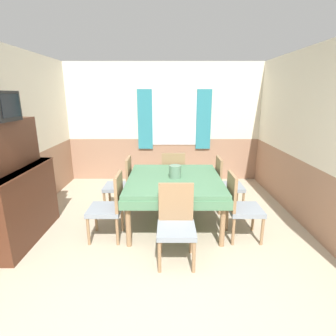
{
  "coord_description": "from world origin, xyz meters",
  "views": [
    {
      "loc": [
        0.09,
        -1.78,
        1.93
      ],
      "look_at": [
        0.1,
        1.94,
        0.88
      ],
      "focal_mm": 28.0,
      "sensor_mm": 36.0,
      "label": 1
    }
  ],
  "objects": [
    {
      "name": "dining_table",
      "position": [
        0.19,
        1.94,
        0.63
      ],
      "size": [
        1.41,
        1.53,
        0.73
      ],
      "color": "#4C7A56",
      "rests_on": "ground_plane"
    },
    {
      "name": "chair_left_near",
      "position": [
        -0.69,
        1.48,
        0.49
      ],
      "size": [
        0.44,
        0.44,
        0.92
      ],
      "rotation": [
        0.0,
        0.0,
        1.57
      ],
      "color": "#93704C",
      "rests_on": "ground_plane"
    },
    {
      "name": "chair_head_near",
      "position": [
        0.19,
        1.0,
        0.49
      ],
      "size": [
        0.44,
        0.44,
        0.92
      ],
      "rotation": [
        0.0,
        0.0,
        3.14
      ],
      "color": "#93704C",
      "rests_on": "ground_plane"
    },
    {
      "name": "chair_right_far",
      "position": [
        1.07,
        2.4,
        0.49
      ],
      "size": [
        0.44,
        0.44,
        0.92
      ],
      "rotation": [
        0.0,
        0.0,
        4.71
      ],
      "color": "#93704C",
      "rests_on": "ground_plane"
    },
    {
      "name": "wall_left",
      "position": [
        -2.16,
        2.05,
        1.3
      ],
      "size": [
        0.05,
        4.51,
        2.6
      ],
      "color": "silver",
      "rests_on": "ground_plane"
    },
    {
      "name": "sideboard",
      "position": [
        -1.91,
        1.45,
        0.69
      ],
      "size": [
        0.46,
        1.33,
        1.62
      ],
      "color": "#4C2819",
      "rests_on": "ground_plane"
    },
    {
      "name": "wall_right",
      "position": [
        2.16,
        2.05,
        1.3
      ],
      "size": [
        0.05,
        4.51,
        2.6
      ],
      "color": "silver",
      "rests_on": "ground_plane"
    },
    {
      "name": "chair_right_near",
      "position": [
        1.07,
        1.48,
        0.49
      ],
      "size": [
        0.44,
        0.44,
        0.92
      ],
      "rotation": [
        0.0,
        0.0,
        4.71
      ],
      "color": "#93704C",
      "rests_on": "ground_plane"
    },
    {
      "name": "chair_head_window",
      "position": [
        0.19,
        2.88,
        0.49
      ],
      "size": [
        0.44,
        0.44,
        0.92
      ],
      "color": "#93704C",
      "rests_on": "ground_plane"
    },
    {
      "name": "wall_back",
      "position": [
        0.01,
        4.13,
        1.31
      ],
      "size": [
        4.67,
        0.1,
        2.6
      ],
      "color": "silver",
      "rests_on": "ground_plane"
    },
    {
      "name": "chair_left_far",
      "position": [
        -0.69,
        2.4,
        0.49
      ],
      "size": [
        0.44,
        0.44,
        0.92
      ],
      "rotation": [
        0.0,
        0.0,
        1.57
      ],
      "color": "#93704C",
      "rests_on": "ground_plane"
    },
    {
      "name": "vase",
      "position": [
        0.2,
        1.93,
        0.82
      ],
      "size": [
        0.18,
        0.18,
        0.19
      ],
      "color": "slate",
      "rests_on": "dining_table"
    },
    {
      "name": "ground_plane",
      "position": [
        0.0,
        0.0,
        0.0
      ],
      "size": [
        16.0,
        16.0,
        0.0
      ],
      "primitive_type": "plane",
      "color": "tan"
    }
  ]
}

